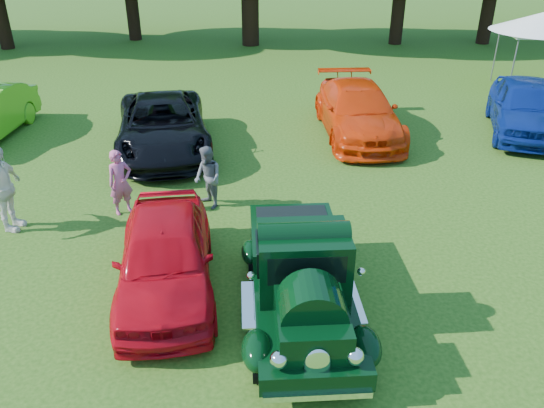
{
  "coord_description": "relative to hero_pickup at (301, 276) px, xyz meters",
  "views": [
    {
      "loc": [
        -0.81,
        -7.32,
        5.92
      ],
      "look_at": [
        -0.24,
        1.86,
        1.1
      ],
      "focal_mm": 35.0,
      "sensor_mm": 36.0,
      "label": 1
    }
  ],
  "objects": [
    {
      "name": "ground",
      "position": [
        -0.12,
        0.08,
        -0.74
      ],
      "size": [
        120.0,
        120.0,
        0.0
      ],
      "primitive_type": "plane",
      "color": "#244A11",
      "rests_on": "ground"
    },
    {
      "name": "hero_pickup",
      "position": [
        0.0,
        0.0,
        0.0
      ],
      "size": [
        2.04,
        4.38,
        1.71
      ],
      "color": "black",
      "rests_on": "ground"
    },
    {
      "name": "red_convertible",
      "position": [
        -2.35,
        0.83,
        -0.03
      ],
      "size": [
        2.03,
        4.32,
        1.43
      ],
      "primitive_type": "imported",
      "rotation": [
        0.0,
        0.0,
        0.08
      ],
      "color": "red",
      "rests_on": "ground"
    },
    {
      "name": "back_car_black",
      "position": [
        -3.21,
        7.74,
        0.03
      ],
      "size": [
        3.29,
        5.83,
        1.54
      ],
      "primitive_type": "imported",
      "rotation": [
        0.0,
        0.0,
        0.14
      ],
      "color": "black",
      "rests_on": "ground"
    },
    {
      "name": "back_car_orange",
      "position": [
        2.76,
        8.7,
        0.04
      ],
      "size": [
        2.2,
        5.4,
        1.57
      ],
      "primitive_type": "imported",
      "rotation": [
        0.0,
        0.0,
        0.0
      ],
      "color": "red",
      "rests_on": "ground"
    },
    {
      "name": "back_car_blue",
      "position": [
        8.13,
        8.56,
        0.12
      ],
      "size": [
        3.59,
        5.42,
        1.71
      ],
      "primitive_type": "imported",
      "rotation": [
        0.0,
        0.0,
        -0.34
      ],
      "color": "navy",
      "rests_on": "ground"
    },
    {
      "name": "spectator_pink",
      "position": [
        -3.7,
        3.85,
        0.03
      ],
      "size": [
        0.67,
        0.62,
        1.54
      ],
      "primitive_type": "imported",
      "rotation": [
        0.0,
        0.0,
        0.59
      ],
      "color": "#C25081",
      "rests_on": "ground"
    },
    {
      "name": "spectator_grey",
      "position": [
        -1.73,
        4.02,
        0.01
      ],
      "size": [
        0.86,
        0.91,
        1.5
      ],
      "primitive_type": "imported",
      "rotation": [
        0.0,
        0.0,
        -1.04
      ],
      "color": "slate",
      "rests_on": "ground"
    },
    {
      "name": "spectator_white",
      "position": [
        -6.02,
        3.22,
        0.23
      ],
      "size": [
        0.69,
        1.21,
        1.95
      ],
      "primitive_type": "imported",
      "rotation": [
        0.0,
        0.0,
        1.37
      ],
      "color": "silver",
      "rests_on": "ground"
    }
  ]
}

